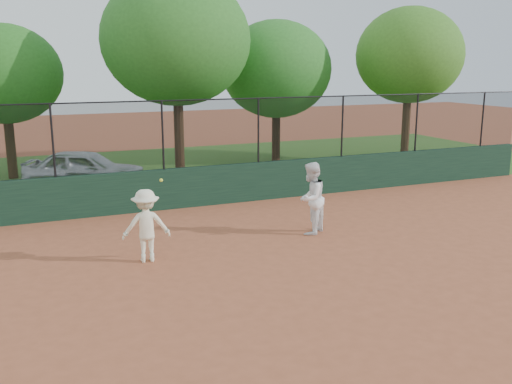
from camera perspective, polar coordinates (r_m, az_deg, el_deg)
name	(u,v)px	position (r m, az deg, el deg)	size (l,w,h in m)	color
ground	(262,274)	(11.80, 0.62, -8.23)	(80.00, 80.00, 0.00)	#AC5737
back_wall	(181,188)	(17.08, -7.49, 0.41)	(26.00, 0.20, 1.20)	#193725
grass_strip	(140,173)	(22.92, -11.54, 1.91)	(36.00, 12.00, 0.01)	#2D591B
parked_car	(85,170)	(20.23, -16.73, 2.17)	(1.63, 4.04, 1.38)	#B2B8BC
player_second	(311,198)	(14.36, 5.50, -0.63)	(0.89, 0.69, 1.83)	white
player_main	(146,226)	(12.54, -10.93, -3.33)	(1.10, 0.73, 1.88)	white
fence_assembly	(179,133)	(16.80, -7.75, 5.86)	(26.00, 0.06, 2.00)	black
tree_1	(4,74)	(22.85, -23.92, 10.71)	(4.15, 3.77, 5.63)	#402C16
tree_2	(176,40)	(21.27, -7.98, 14.80)	(5.43, 4.93, 7.37)	#412817
tree_3	(277,69)	(24.64, 2.07, 12.15)	(4.74, 4.31, 6.01)	#3A2213
tree_4	(410,56)	(25.78, 15.13, 13.04)	(4.69, 4.27, 6.57)	#4B301A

